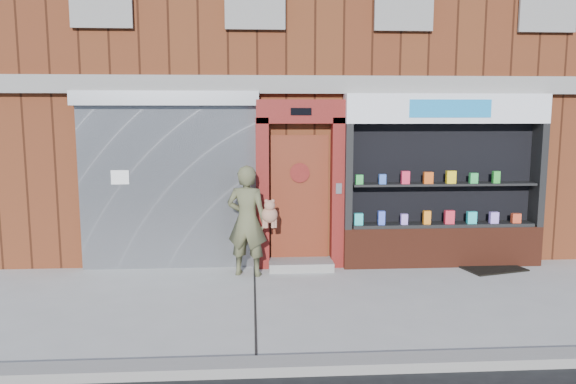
{
  "coord_description": "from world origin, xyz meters",
  "views": [
    {
      "loc": [
        -1.58,
        -7.68,
        2.7
      ],
      "look_at": [
        -1.02,
        1.0,
        1.45
      ],
      "focal_mm": 35.0,
      "sensor_mm": 36.0,
      "label": 1
    }
  ],
  "objects": [
    {
      "name": "red_door_bay",
      "position": [
        -0.75,
        1.86,
        1.46
      ],
      "size": [
        1.52,
        0.58,
        2.9
      ],
      "color": "#5F1210",
      "rests_on": "ground"
    },
    {
      "name": "woman",
      "position": [
        -1.65,
        1.4,
        0.93
      ],
      "size": [
        0.89,
        0.6,
        1.84
      ],
      "color": "brown",
      "rests_on": "ground"
    },
    {
      "name": "pharmacy_bay",
      "position": [
        1.75,
        1.81,
        1.37
      ],
      "size": [
        3.5,
        0.41,
        3.0
      ],
      "color": "#582314",
      "rests_on": "ground"
    },
    {
      "name": "doormat",
      "position": [
        2.56,
        1.51,
        0.01
      ],
      "size": [
        1.16,
        0.95,
        0.03
      ],
      "primitive_type": "cube",
      "rotation": [
        0.0,
        0.0,
        0.26
      ],
      "color": "black",
      "rests_on": "ground"
    },
    {
      "name": "curb",
      "position": [
        0.0,
        -2.15,
        0.06
      ],
      "size": [
        60.0,
        0.3,
        0.12
      ],
      "primitive_type": "cube",
      "color": "gray",
      "rests_on": "ground"
    },
    {
      "name": "building",
      "position": [
        -0.0,
        5.99,
        4.0
      ],
      "size": [
        12.0,
        8.16,
        8.0
      ],
      "color": "#5A2814",
      "rests_on": "ground"
    },
    {
      "name": "shutter_bay",
      "position": [
        -3.0,
        1.93,
        1.72
      ],
      "size": [
        3.1,
        0.3,
        3.04
      ],
      "color": "gray",
      "rests_on": "ground"
    },
    {
      "name": "ground",
      "position": [
        0.0,
        0.0,
        0.0
      ],
      "size": [
        80.0,
        80.0,
        0.0
      ],
      "primitive_type": "plane",
      "color": "#9E9E99",
      "rests_on": "ground"
    }
  ]
}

